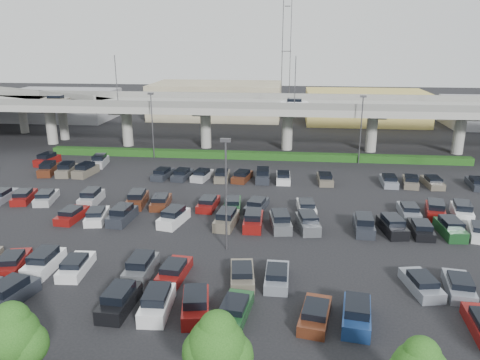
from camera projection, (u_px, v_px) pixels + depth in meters
The scene contains 9 objects.
ground at pixel (237, 217), 50.23m from camera, with size 280.00×280.00×0.00m, color black.
overpass at pixel (257, 108), 78.58m from camera, with size 150.00×13.00×15.80m.
on_ramp at pixel (5, 97), 94.42m from camera, with size 50.93×30.13×8.80m.
hedge at pixel (254, 155), 73.82m from camera, with size 66.00×1.60×1.10m, color #163810.
tree_row at pixel (191, 344), 23.92m from camera, with size 65.07×3.66×5.94m.
parked_cars at pixel (221, 225), 46.37m from camera, with size 63.05×41.66×1.67m.
light_poles at pixel (201, 155), 50.71m from camera, with size 66.90×48.38×10.30m.
distant_buildings at pixel (321, 104), 106.60m from camera, with size 138.00×24.00×9.00m.
comm_tower at pixel (286, 49), 115.53m from camera, with size 2.40×2.40×30.00m.
Camera 1 is at (5.36, -46.52, 18.60)m, focal length 35.00 mm.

